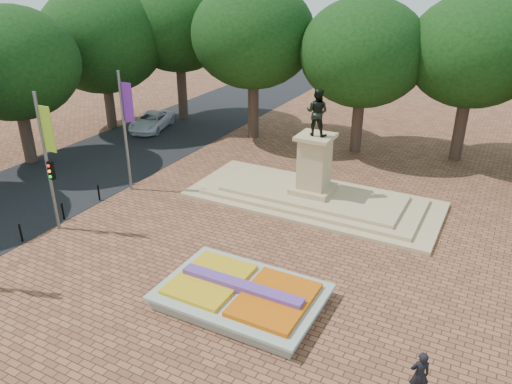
{
  "coord_description": "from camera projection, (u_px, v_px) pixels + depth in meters",
  "views": [
    {
      "loc": [
        9.05,
        -16.03,
        12.23
      ],
      "look_at": [
        -1.16,
        3.33,
        2.2
      ],
      "focal_mm": 35.0,
      "sensor_mm": 36.0,
      "label": 1
    }
  ],
  "objects": [
    {
      "name": "tree_row_street",
      "position": [
        7.0,
        66.0,
        31.18
      ],
      "size": [
        8.4,
        25.4,
        9.98
      ],
      "color": "#36271D",
      "rests_on": "ground"
    },
    {
      "name": "flower_bed",
      "position": [
        242.0,
        295.0,
        19.63
      ],
      "size": [
        6.3,
        4.3,
        0.91
      ],
      "color": "gray",
      "rests_on": "ground"
    },
    {
      "name": "bollard_row",
      "position": [
        43.0,
        221.0,
        24.94
      ],
      "size": [
        0.12,
        13.12,
        0.98
      ],
      "color": "black",
      "rests_on": "ground"
    },
    {
      "name": "tree_row_back",
      "position": [
        408.0,
        57.0,
        32.53
      ],
      "size": [
        44.8,
        8.8,
        10.43
      ],
      "color": "#36271D",
      "rests_on": "ground"
    },
    {
      "name": "monument",
      "position": [
        313.0,
        187.0,
        27.89
      ],
      "size": [
        14.0,
        6.0,
        6.4
      ],
      "color": "tan",
      "rests_on": "ground"
    },
    {
      "name": "banner_poles",
      "position": [
        43.0,
        159.0,
        23.43
      ],
      "size": [
        0.88,
        11.17,
        7.0
      ],
      "color": "slate",
      "rests_on": "ground"
    },
    {
      "name": "van",
      "position": [
        151.0,
        121.0,
        40.17
      ],
      "size": [
        3.54,
        5.38,
        1.38
      ],
      "primitive_type": "imported",
      "rotation": [
        0.0,
        0.0,
        0.27
      ],
      "color": "silver",
      "rests_on": "ground"
    },
    {
      "name": "ground",
      "position": [
        244.0,
        271.0,
        21.83
      ],
      "size": [
        90.0,
        90.0,
        0.0
      ],
      "primitive_type": "plane",
      "color": "brown",
      "rests_on": "ground"
    },
    {
      "name": "asphalt_street",
      "position": [
        79.0,
        172.0,
        32.2
      ],
      "size": [
        9.0,
        90.0,
        0.02
      ],
      "primitive_type": "cube",
      "color": "black",
      "rests_on": "ground"
    },
    {
      "name": "pedestrian",
      "position": [
        419.0,
        375.0,
        15.17
      ],
      "size": [
        0.74,
        0.66,
        1.7
      ],
      "primitive_type": "imported",
      "rotation": [
        0.0,
        0.0,
        3.66
      ],
      "color": "black",
      "rests_on": "ground"
    }
  ]
}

